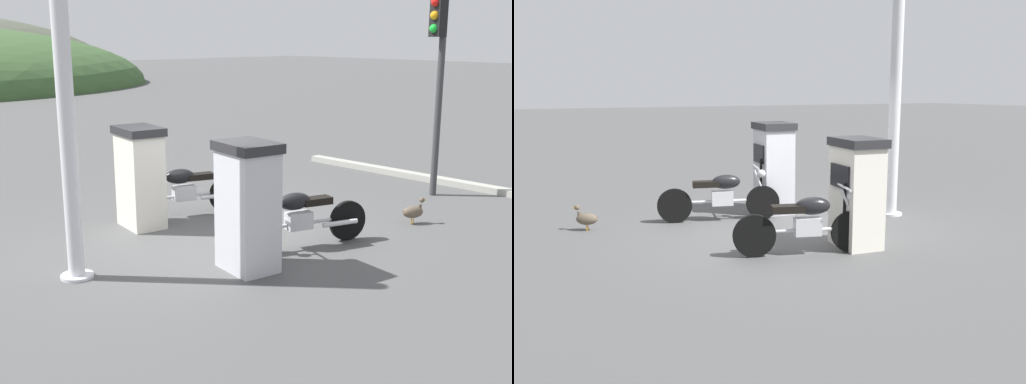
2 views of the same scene
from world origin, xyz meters
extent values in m
plane|color=#4C4C4C|center=(0.00, 0.00, 0.00)|extent=(120.00, 120.00, 0.00)
cube|color=silver|center=(-0.41, -1.26, 0.75)|extent=(0.62, 0.76, 1.51)
cube|color=black|center=(-0.13, -1.29, 1.08)|extent=(0.09, 0.49, 0.32)
cube|color=#262628|center=(-0.41, -1.26, 1.57)|extent=(0.68, 0.84, 0.12)
cylinder|color=black|center=(-0.07, -1.08, 0.53)|extent=(0.05, 0.05, 0.98)
cube|color=silver|center=(-0.41, 1.26, 0.71)|extent=(0.59, 0.79, 1.43)
cube|color=black|center=(-0.14, 1.23, 1.03)|extent=(0.09, 0.51, 0.32)
cube|color=#262628|center=(-0.41, 1.26, 1.49)|extent=(0.65, 0.87, 0.12)
cylinder|color=black|center=(-0.08, 1.44, 0.50)|extent=(0.05, 0.05, 0.93)
cylinder|color=black|center=(0.00, -0.88, 0.29)|extent=(0.58, 0.22, 0.58)
cylinder|color=black|center=(1.44, -1.28, 0.29)|extent=(0.58, 0.22, 0.58)
cube|color=silver|center=(0.67, -1.07, 0.39)|extent=(0.40, 0.29, 0.24)
cylinder|color=silver|center=(0.72, -1.08, 0.34)|extent=(1.09, 0.36, 0.05)
ellipsoid|color=black|center=(0.61, -1.05, 0.67)|extent=(0.52, 0.34, 0.24)
cube|color=black|center=(0.93, -1.14, 0.64)|extent=(0.48, 0.31, 0.10)
cylinder|color=silver|center=(0.04, -0.89, 0.59)|extent=(0.26, 0.11, 0.57)
cylinder|color=silver|center=(0.12, -0.91, 0.91)|extent=(0.19, 0.55, 0.04)
sphere|color=silver|center=(0.02, -0.88, 0.79)|extent=(0.17, 0.17, 0.14)
cylinder|color=silver|center=(1.22, -1.35, 0.31)|extent=(0.55, 0.22, 0.07)
cylinder|color=black|center=(-0.18, 1.48, 0.29)|extent=(0.57, 0.23, 0.58)
cylinder|color=black|center=(1.10, 1.08, 0.29)|extent=(0.57, 0.23, 0.58)
cube|color=silver|center=(0.41, 1.30, 0.39)|extent=(0.40, 0.30, 0.24)
cylinder|color=silver|center=(0.46, 1.28, 0.34)|extent=(0.98, 0.35, 0.05)
ellipsoid|color=black|center=(0.34, 1.32, 0.67)|extent=(0.52, 0.35, 0.24)
cube|color=black|center=(0.67, 1.22, 0.64)|extent=(0.48, 0.32, 0.10)
cylinder|color=silver|center=(-0.15, 1.47, 0.59)|extent=(0.26, 0.12, 0.57)
cylinder|color=silver|center=(-0.07, 1.45, 0.91)|extent=(0.20, 0.55, 0.04)
sphere|color=silver|center=(-0.16, 1.48, 0.79)|extent=(0.18, 0.18, 0.14)
cylinder|color=silver|center=(0.88, 1.03, 0.31)|extent=(0.55, 0.23, 0.07)
ellipsoid|color=brown|center=(2.84, -1.41, 0.19)|extent=(0.38, 0.31, 0.19)
cylinder|color=brown|center=(2.95, -1.47, 0.24)|extent=(0.07, 0.07, 0.13)
sphere|color=brown|center=(2.97, -1.48, 0.38)|extent=(0.11, 0.11, 0.08)
cone|color=orange|center=(3.02, -1.50, 0.37)|extent=(0.07, 0.06, 0.04)
cone|color=brown|center=(2.71, -1.34, 0.22)|extent=(0.09, 0.09, 0.07)
cylinder|color=orange|center=(2.86, -1.38, 0.05)|extent=(0.02, 0.02, 0.09)
cylinder|color=orange|center=(2.83, -1.44, 0.05)|extent=(0.02, 0.02, 0.09)
cylinder|color=#38383A|center=(4.70, -0.54, 1.78)|extent=(0.14, 0.14, 3.56)
cube|color=black|center=(4.56, -0.51, 3.20)|extent=(0.24, 0.27, 0.72)
sphere|color=red|center=(4.46, -0.50, 3.42)|extent=(0.17, 0.17, 0.15)
sphere|color=orange|center=(4.46, -0.50, 3.20)|extent=(0.17, 0.17, 0.15)
sphere|color=green|center=(4.46, -0.50, 2.98)|extent=(0.17, 0.17, 0.15)
cylinder|color=silver|center=(-2.17, -0.11, 2.13)|extent=(0.20, 0.20, 4.26)
cylinder|color=silver|center=(-2.17, -0.11, 0.02)|extent=(0.40, 0.40, 0.04)
cube|color=#9E9E93|center=(5.63, 0.00, 0.06)|extent=(0.49, 6.50, 0.12)
camera|label=1|loc=(-5.43, -7.15, 2.88)|focal=45.59mm
camera|label=2|loc=(4.21, 7.57, 2.21)|focal=39.25mm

